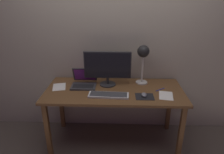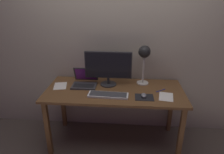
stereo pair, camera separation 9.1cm
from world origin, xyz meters
name	(u,v)px [view 1 (the left image)]	position (x,y,z in m)	size (l,w,h in m)	color
ground_plane	(114,141)	(0.00, 0.00, 0.00)	(4.80, 4.80, 0.00)	brown
back_wall	(115,35)	(0.00, 0.40, 1.30)	(4.80, 0.06, 2.60)	#B2A893
desk	(114,96)	(0.00, 0.00, 0.66)	(1.60, 0.70, 0.74)	brown
monitor	(108,67)	(-0.08, 0.13, 0.97)	(0.56, 0.20, 0.42)	#28282B
keyboard_main	(109,95)	(-0.06, -0.16, 0.75)	(0.45, 0.16, 0.03)	silver
laptop	(84,81)	(-0.37, 0.12, 0.80)	(0.29, 0.27, 0.20)	#38383A
desk_lamp	(143,55)	(0.34, 0.21, 1.10)	(0.15, 0.15, 0.48)	beige
mousepad	(145,97)	(0.33, -0.16, 0.74)	(0.20, 0.16, 0.00)	black
mouse	(144,95)	(0.33, -0.15, 0.76)	(0.06, 0.10, 0.03)	slate
paper_sheet_near_mouse	(166,96)	(0.57, -0.13, 0.74)	(0.15, 0.21, 0.00)	white
paper_sheet_by_keyboard	(59,87)	(-0.66, 0.05, 0.74)	(0.15, 0.21, 0.00)	white
pen	(160,90)	(0.53, 0.01, 0.74)	(0.01, 0.01, 0.14)	#2633A5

